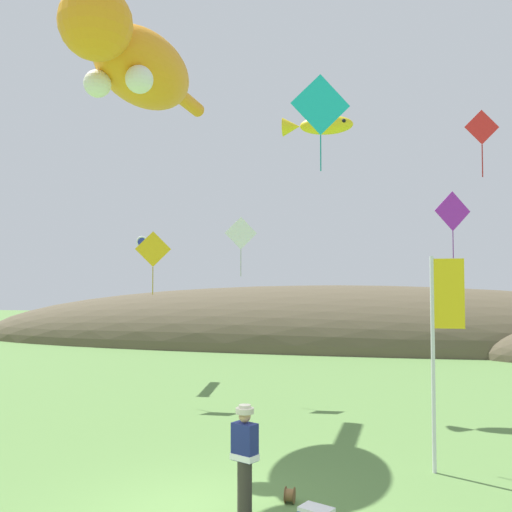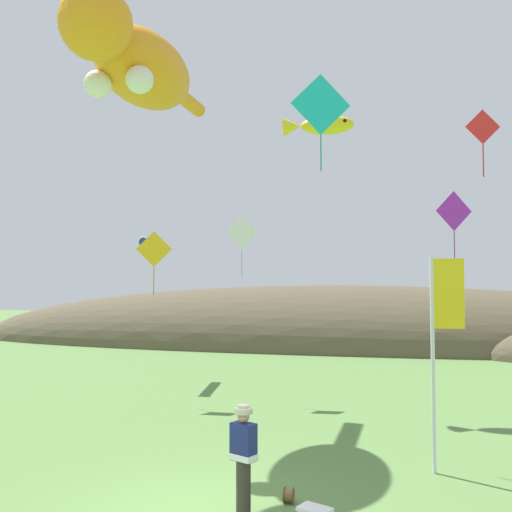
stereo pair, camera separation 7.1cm
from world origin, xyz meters
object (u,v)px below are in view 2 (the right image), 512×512
at_px(kite_spool, 289,495).
at_px(kite_giant_cat, 135,63).
at_px(festival_banner_pole, 440,330).
at_px(kite_fish_windsock, 319,125).
at_px(kite_diamond_violet, 454,212).
at_px(kite_diamond_red, 483,128).
at_px(festival_attendant, 243,456).
at_px(kite_tube_streamer, 152,244).
at_px(kite_diamond_teal, 321,105).
at_px(kite_diamond_white, 242,234).
at_px(kite_diamond_gold, 154,250).

distance_m(kite_spool, kite_giant_cat, 11.42).
xyz_separation_m(festival_banner_pole, kite_giant_cat, (-7.54, 1.90, 6.82)).
xyz_separation_m(kite_fish_windsock, kite_diamond_violet, (4.29, 1.41, -2.78)).
bearing_deg(kite_diamond_violet, kite_diamond_red, -83.10).
relative_size(festival_attendant, kite_fish_windsock, 0.76).
height_order(kite_spool, kite_fish_windsock, kite_fish_windsock).
bearing_deg(kite_giant_cat, kite_fish_windsock, 45.58).
distance_m(kite_tube_streamer, kite_diamond_red, 12.87).
height_order(festival_attendant, kite_tube_streamer, kite_tube_streamer).
height_order(festival_attendant, kite_giant_cat, kite_giant_cat).
height_order(kite_spool, kite_diamond_violet, kite_diamond_violet).
xyz_separation_m(kite_fish_windsock, kite_diamond_red, (4.70, -1.98, -0.90)).
height_order(festival_banner_pole, kite_giant_cat, kite_giant_cat).
xyz_separation_m(kite_giant_cat, kite_diamond_teal, (4.95, 0.08, -1.46)).
distance_m(festival_attendant, kite_spool, 1.23).
height_order(kite_fish_windsock, kite_diamond_teal, kite_fish_windsock).
relative_size(kite_spool, kite_diamond_teal, 0.11).
xyz_separation_m(kite_spool, kite_diamond_teal, (0.12, 4.15, 8.05)).
bearing_deg(kite_spool, festival_attendant, -133.18).
xyz_separation_m(festival_attendant, kite_spool, (0.63, 0.67, -0.82)).
xyz_separation_m(kite_diamond_teal, kite_diamond_white, (-3.17, 4.46, -2.78)).
bearing_deg(kite_diamond_violet, kite_fish_windsock, -161.75).
distance_m(kite_giant_cat, kite_diamond_red, 9.59).
distance_m(kite_spool, festival_banner_pole, 4.39).
xyz_separation_m(festival_banner_pole, kite_diamond_violet, (1.15, 7.82, 3.31)).
bearing_deg(kite_fish_windsock, kite_diamond_violet, 18.25).
bearing_deg(kite_diamond_red, kite_diamond_teal, -149.65).
bearing_deg(kite_diamond_white, kite_diamond_violet, 11.23).
xyz_separation_m(festival_attendant, kite_fish_windsock, (0.20, 9.24, 7.96)).
bearing_deg(festival_attendant, kite_diamond_red, 55.96).
xyz_separation_m(kite_diamond_white, kite_diamond_gold, (-2.69, -1.05, -0.56)).
bearing_deg(kite_diamond_violet, kite_diamond_gold, -165.82).
bearing_deg(kite_spool, kite_fish_windsock, 92.85).
bearing_deg(kite_diamond_teal, kite_tube_streamer, 136.57).
bearing_deg(kite_diamond_teal, kite_fish_windsock, 97.01).
bearing_deg(kite_diamond_white, kite_fish_windsock, -0.93).
distance_m(kite_spool, kite_diamond_white, 10.55).
bearing_deg(kite_tube_streamer, kite_diamond_violet, -6.51).
distance_m(kite_diamond_teal, kite_diamond_red, 4.82).
relative_size(festival_attendant, kite_diamond_white, 0.89).
bearing_deg(festival_banner_pole, kite_diamond_gold, 147.47).
bearing_deg(festival_banner_pole, kite_giant_cat, 165.83).
xyz_separation_m(kite_spool, kite_diamond_violet, (3.86, 9.98, 5.99)).
bearing_deg(festival_banner_pole, kite_diamond_violet, 81.62).
relative_size(festival_attendant, kite_diamond_gold, 0.86).
height_order(kite_giant_cat, kite_tube_streamer, kite_giant_cat).
xyz_separation_m(kite_tube_streamer, kite_diamond_red, (11.67, -4.68, 2.71)).
height_order(festival_attendant, kite_diamond_teal, kite_diamond_teal).
height_order(kite_giant_cat, kite_diamond_violet, kite_giant_cat).
relative_size(kite_fish_windsock, kite_diamond_red, 1.25).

